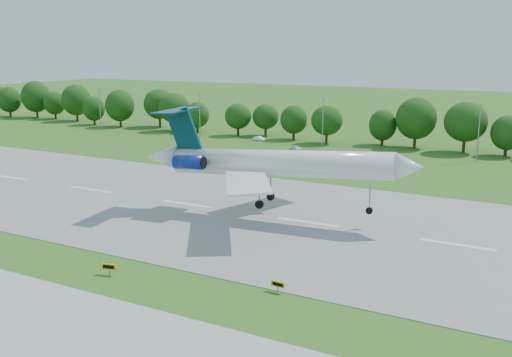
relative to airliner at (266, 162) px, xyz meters
name	(u,v)px	position (x,y,z in m)	size (l,w,h in m)	color
ground	(210,288)	(6.21, -24.76, -8.07)	(600.00, 600.00, 0.00)	#36651A
runway	(307,222)	(6.21, 0.24, -8.03)	(400.00, 45.00, 0.08)	gray
tree_line	(417,123)	(6.21, 67.24, -1.88)	(288.40, 8.40, 10.40)	#382314
light_poles	(396,127)	(3.71, 57.24, -1.73)	(175.90, 0.25, 12.19)	gray
airliner	(266,162)	(0.00, 0.00, 0.00)	(40.41, 29.22, 13.43)	white
taxi_sign_left	(109,267)	(-5.08, -26.79, -7.16)	(1.76, 0.57, 1.24)	gray
taxi_sign_centre	(278,284)	(12.67, -22.35, -7.25)	(1.59, 0.34, 1.11)	gray
service_vehicle_a	(259,139)	(-32.55, 60.50, -7.49)	(1.22, 3.51, 1.16)	white
service_vehicle_b	(296,148)	(-17.97, 51.05, -7.42)	(1.54, 3.82, 1.30)	silver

